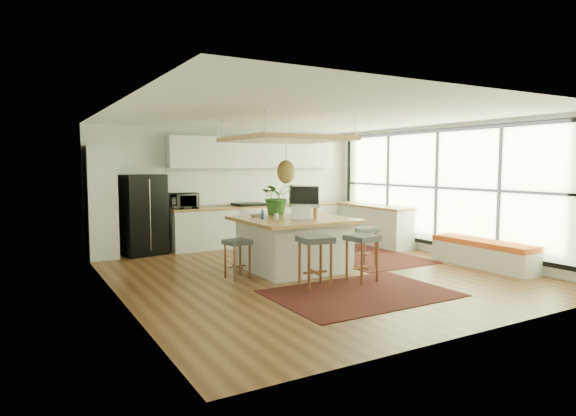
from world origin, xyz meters
TOP-DOWN VIEW (x-y plane):
  - floor at (0.00, 0.00)m, footprint 7.00×7.00m
  - ceiling at (0.00, 0.00)m, footprint 7.00×7.00m
  - wall_back at (0.00, 3.50)m, footprint 6.50×0.00m
  - wall_front at (0.00, -3.50)m, footprint 6.50×0.00m
  - wall_left at (-3.25, 0.00)m, footprint 0.00×7.00m
  - wall_right at (3.25, 0.00)m, footprint 0.00×7.00m
  - window_wall at (3.22, 0.00)m, footprint 0.10×6.20m
  - pantry at (-2.95, 3.18)m, footprint 0.55×0.60m
  - back_counter_base at (0.55, 3.18)m, footprint 4.20×0.60m
  - back_counter_top at (0.55, 3.18)m, footprint 4.24×0.64m
  - backsplash at (0.55, 3.48)m, footprint 4.20×0.02m
  - upper_cabinets at (0.55, 3.32)m, footprint 4.20×0.34m
  - range at (0.30, 3.18)m, footprint 0.76×0.62m
  - right_counter_base at (2.93, 2.00)m, footprint 0.60×2.50m
  - right_counter_top at (2.93, 2.00)m, footprint 0.64×2.54m
  - window_bench at (2.95, -1.20)m, footprint 0.52×2.00m
  - ceiling_panel at (-0.30, 0.40)m, footprint 1.86×1.86m
  - rug_near at (-0.14, -1.54)m, footprint 2.60×1.80m
  - rug_right at (1.71, 0.71)m, footprint 1.80×2.60m
  - fridge at (-2.14, 3.18)m, footprint 0.94×0.80m
  - island at (-0.16, 0.38)m, footprint 1.85×1.85m
  - stool_near_left at (-0.55, -0.94)m, footprint 0.54×0.54m
  - stool_near_right at (0.33, -0.96)m, footprint 0.49×0.49m
  - stool_right_front at (1.15, 0.04)m, footprint 0.43×0.43m
  - stool_right_back at (0.95, 0.90)m, footprint 0.56×0.56m
  - stool_left_side at (-1.31, 0.24)m, footprint 0.43×0.43m
  - laptop at (-0.18, -0.01)m, footprint 0.42×0.43m
  - monitor at (0.29, 0.74)m, footprint 0.57×0.59m
  - microwave at (-1.24, 3.20)m, footprint 0.66×0.46m
  - island_plant at (-0.16, 0.99)m, footprint 0.71×0.77m
  - island_bowl at (-0.67, 0.87)m, footprint 0.26×0.26m
  - island_bottle_0 at (-0.71, 0.48)m, footprint 0.07×0.07m
  - island_bottle_1 at (-0.56, 0.23)m, footprint 0.07×0.07m
  - island_bottle_2 at (0.09, 0.08)m, footprint 0.07×0.07m
  - island_bottle_3 at (0.19, 0.43)m, footprint 0.07×0.07m

SIDE VIEW (x-z plane):
  - floor at x=0.00m, z-range 0.00..0.00m
  - rug_near at x=-0.14m, z-range 0.00..0.01m
  - rug_right at x=1.71m, z-range 0.00..0.01m
  - window_bench at x=2.95m, z-range 0.00..0.50m
  - stool_near_left at x=-0.55m, z-range -0.04..0.75m
  - stool_near_right at x=0.33m, z-range -0.02..0.73m
  - stool_right_front at x=1.15m, z-range 0.00..0.71m
  - stool_right_back at x=0.95m, z-range -0.04..0.75m
  - stool_left_side at x=-1.31m, z-range 0.03..0.68m
  - back_counter_base at x=0.55m, z-range 0.00..0.88m
  - right_counter_base at x=2.93m, z-range 0.00..0.88m
  - island at x=-0.16m, z-range 0.00..0.93m
  - range at x=0.30m, z-range 0.00..1.00m
  - back_counter_top at x=0.55m, z-range 0.88..0.93m
  - right_counter_top at x=2.93m, z-range 0.88..0.93m
  - fridge at x=-2.14m, z-range 0.09..1.76m
  - island_bowl at x=-0.67m, z-range 0.93..0.98m
  - island_bottle_0 at x=-0.71m, z-range 0.93..1.12m
  - island_bottle_1 at x=-0.56m, z-range 0.93..1.12m
  - island_bottle_2 at x=0.09m, z-range 0.93..1.12m
  - island_bottle_3 at x=0.19m, z-range 0.93..1.12m
  - laptop at x=-0.18m, z-range 0.92..1.18m
  - pantry at x=-2.95m, z-range 0.00..2.25m
  - microwave at x=-1.24m, z-range 0.93..1.34m
  - monitor at x=0.29m, z-range 0.91..1.47m
  - island_plant at x=-0.16m, z-range 0.93..1.49m
  - wall_back at x=0.00m, z-range -1.90..4.60m
  - wall_front at x=0.00m, z-range -1.90..4.60m
  - wall_left at x=-3.25m, z-range -2.15..4.85m
  - wall_right at x=3.25m, z-range -2.15..4.85m
  - backsplash at x=0.55m, z-range 0.95..1.75m
  - window_wall at x=3.22m, z-range 0.10..2.70m
  - ceiling_panel at x=-0.30m, z-range 1.65..2.45m
  - upper_cabinets at x=0.55m, z-range 1.80..2.50m
  - ceiling at x=0.00m, z-range 2.70..2.70m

